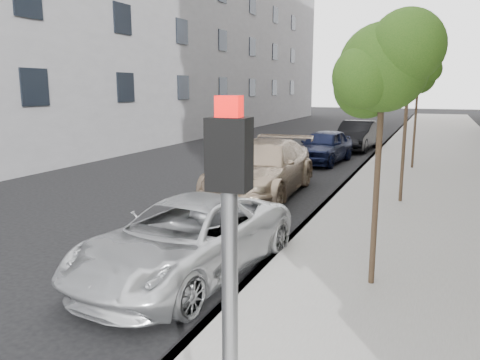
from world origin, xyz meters
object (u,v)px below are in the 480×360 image
Objects in this scene: signal_pole at (230,302)px; tree_near at (385,67)px; minivan at (186,239)px; tree_far at (419,77)px; sedan_black at (357,136)px; tree_mid at (411,48)px; sedan_rear at (357,131)px; suv at (262,168)px; sedan_blue at (324,146)px.

tree_near is at bearing 82.65° from signal_pole.
signal_pole reaches higher than minivan.
sedan_black is (-3.33, 6.07, -3.09)m from tree_far.
tree_far is 0.93× the size of sedan_black.
tree_mid is 13.54m from sedan_black.
minivan is at bearing -85.92° from sedan_black.
minivan is at bearing -103.72° from tree_far.
sedan_black is 5.28m from sedan_rear.
tree_far is (0.00, 6.50, -0.66)m from tree_mid.
tree_near is 1.37× the size of signal_pole.
signal_pole reaches higher than suv.
tree_mid is 6.53m from tree_far.
tree_mid is at bearing -80.77° from sedan_rear.
tree_near is 0.98× the size of tree_far.
signal_pole is 0.72× the size of sedan_blue.
tree_near is at bearing -84.21° from sedan_rear.
suv is at bearing -87.22° from sedan_blue.
signal_pole is 12.54m from suv.
signal_pole is at bearing -91.20° from tree_mid.
suv is at bearing 104.53° from signal_pole.
tree_near is at bearing -90.00° from tree_far.
minivan is (-3.07, 4.88, -1.48)m from signal_pole.
suv is (-1.04, 6.89, 0.18)m from minivan.
suv is at bearing 104.97° from minivan.
tree_far is at bearing -73.71° from sedan_rear.
sedan_rear is (-4.15, 11.28, -3.29)m from tree_far.
tree_far is 18.59m from signal_pole.
tree_near reaches higher than sedan_rear.
minivan is 1.19× the size of sedan_rear.
tree_near reaches higher than sedan_blue.
tree_near is 14.59m from sedan_blue.
sedan_blue is (-4.00, 7.20, -3.79)m from tree_mid.
minivan is 24.92m from sedan_rear.
tree_far reaches higher than minivan.
sedan_rear is at bearing 92.73° from signal_pole.
signal_pole is 24.81m from sedan_black.
sedan_blue is at bearing 99.11° from minivan.
tree_near is 0.86× the size of tree_mid.
tree_mid is (-0.00, 6.50, 0.78)m from tree_near.
sedan_rear is at bearing 87.23° from suv.
tree_far is at bearing 54.97° from suv.
signal_pole is at bearing -92.62° from tree_near.
sedan_blue is at bearing -93.11° from sedan_rear.
tree_far reaches higher than sedan_rear.
signal_pole is (-0.25, -18.51, -1.72)m from tree_far.
tree_near is 19.59m from sedan_black.
suv is 1.44× the size of sedan_rear.
suv is (-4.36, -6.74, -3.02)m from tree_far.
signal_pole reaches higher than sedan_rear.
tree_near reaches higher than signal_pole.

